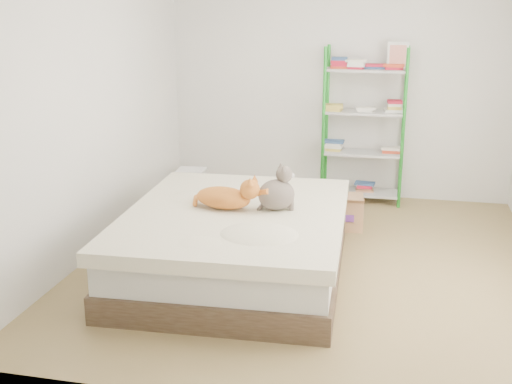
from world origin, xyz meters
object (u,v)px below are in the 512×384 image
(grey_cat, at_px, (276,188))
(bed, at_px, (236,242))
(orange_cat, at_px, (223,195))
(white_bin, at_px, (192,184))
(shelf_unit, at_px, (365,119))
(cardboard_box, at_px, (340,211))

(grey_cat, bearing_deg, bed, 80.55)
(orange_cat, xyz_separation_m, white_bin, (-0.89, 1.88, -0.48))
(shelf_unit, bearing_deg, white_bin, -169.73)
(bed, xyz_separation_m, shelf_unit, (0.87, 2.26, 0.65))
(orange_cat, bearing_deg, bed, -9.03)
(bed, height_order, cardboard_box, bed)
(orange_cat, distance_m, grey_cat, 0.43)
(orange_cat, height_order, white_bin, orange_cat)
(grey_cat, height_order, cardboard_box, grey_cat)
(bed, bearing_deg, white_bin, 115.14)
(bed, bearing_deg, cardboard_box, 59.17)
(orange_cat, height_order, grey_cat, grey_cat)
(shelf_unit, bearing_deg, orange_cat, -113.88)
(orange_cat, xyz_separation_m, shelf_unit, (0.98, 2.22, 0.26))
(grey_cat, xyz_separation_m, white_bin, (-1.32, 1.83, -0.55))
(orange_cat, xyz_separation_m, cardboard_box, (0.83, 1.30, -0.50))
(shelf_unit, distance_m, cardboard_box, 1.20)
(orange_cat, height_order, cardboard_box, orange_cat)
(bed, relative_size, cardboard_box, 4.66)
(bed, height_order, shelf_unit, shelf_unit)
(shelf_unit, bearing_deg, grey_cat, -104.45)
(cardboard_box, bearing_deg, bed, -123.44)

